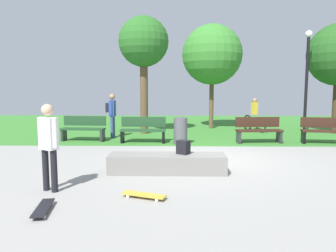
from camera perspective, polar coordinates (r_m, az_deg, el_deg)
ground_plane at (r=9.09m, az=6.72°, el=-5.74°), size 28.00×28.00×0.00m
grass_lawn at (r=16.92m, az=4.16°, el=0.10°), size 26.60×12.08×0.01m
concrete_ledge at (r=7.57m, az=-0.15°, el=-6.58°), size 2.69×0.71×0.42m
backpack_on_ledge at (r=7.56m, az=2.69°, el=-3.74°), size 0.34×0.32×0.32m
skater_performing_trick at (r=6.47m, az=-20.23°, el=-2.49°), size 0.39×0.32×1.66m
skateboard_by_ledge at (r=5.91m, az=-4.25°, el=-11.95°), size 0.82×0.46×0.08m
skateboard_spare at (r=5.66m, az=-21.07°, el=-13.26°), size 0.32×0.82×0.08m
park_bench_by_oak at (r=11.63m, az=-4.39°, el=-0.56°), size 1.61×0.51×0.91m
park_bench_near_path at (r=11.97m, az=15.62°, el=-0.58°), size 1.64×0.61×0.91m
park_bench_near_lamppost at (r=12.38m, az=-14.61°, el=-0.32°), size 1.63×0.59×0.91m
park_bench_center_lawn at (r=12.65m, az=25.89°, el=-0.64°), size 1.65×0.69×0.91m
tree_broad_elm at (r=13.98m, az=-4.31°, el=14.23°), size 2.09×2.09×4.91m
tree_slender_maple at (r=15.81m, az=7.76°, el=12.28°), size 2.83×2.83×4.93m
lamp_post at (r=14.27m, az=23.21°, el=8.61°), size 0.28×0.28×4.20m
trash_bin at (r=11.24m, az=2.21°, el=-0.89°), size 0.47×0.47×0.93m
pedestrian_with_backpack at (r=12.90m, az=-9.83°, el=2.54°), size 0.37×0.43×1.72m
cyclist_on_bicycle at (r=15.19m, az=14.90°, el=1.52°), size 0.65×1.74×1.52m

